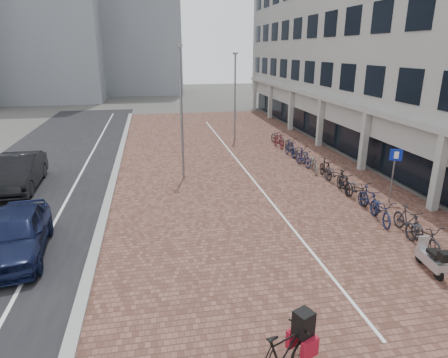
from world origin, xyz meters
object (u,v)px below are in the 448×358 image
(scooter_front, at_px, (431,257))
(parking_sign, at_px, (394,167))
(car_navy, at_px, (16,234))
(hero_bike, at_px, (283,355))
(car_dark, at_px, (19,172))

(scooter_front, distance_m, parking_sign, 6.03)
(car_navy, distance_m, hero_bike, 9.69)
(car_navy, distance_m, parking_sign, 15.26)
(car_navy, distance_m, car_dark, 7.45)
(scooter_front, bearing_deg, parking_sign, 74.47)
(scooter_front, bearing_deg, hero_bike, -145.79)
(car_navy, height_order, hero_bike, car_navy)
(car_navy, bearing_deg, hero_bike, -49.34)
(car_dark, bearing_deg, scooter_front, -38.10)
(car_dark, xyz_separation_m, parking_sign, (17.07, -5.14, 0.85))
(car_navy, xyz_separation_m, parking_sign, (15.10, 2.04, 0.88))
(car_navy, relative_size, car_dark, 0.92)
(car_dark, bearing_deg, car_navy, -77.23)
(scooter_front, height_order, parking_sign, parking_sign)
(hero_bike, xyz_separation_m, parking_sign, (8.05, 8.69, 1.04))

